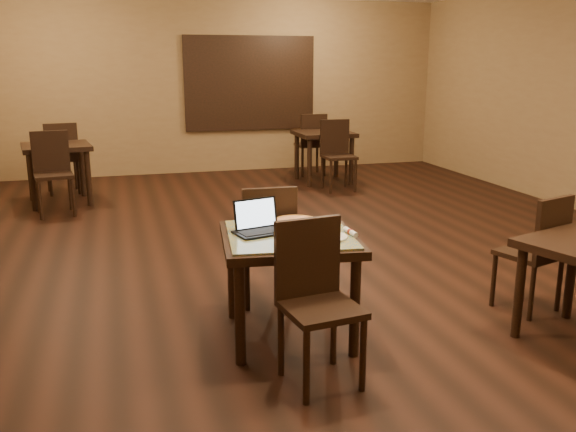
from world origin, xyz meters
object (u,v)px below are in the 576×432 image
object	(u,v)px
other_table_a	(324,140)
other_table_b	(57,155)
chair_main_far	(267,238)
other_table_b_chair_near	(52,168)
pizza_pan	(296,223)
chair_main_near	(315,292)
other_table_a_chair_far	(312,141)
laptop	(258,224)
other_table_a_chair_near	(337,151)
other_table_c_chair_far	(539,247)
tiled_table	(289,248)
other_table_b_chair_far	(62,154)

from	to	relation	value
other_table_a	other_table_b	size ratio (longest dim) A/B	0.88
chair_main_far	other_table_b_chair_near	xyz separation A→B (m)	(-1.91, 3.74, 0.04)
pizza_pan	chair_main_near	bearing A→B (deg)	-98.79
chair_main_far	other_table_a_chair_far	xyz separation A→B (m)	(2.15, 5.45, 0.04)
laptop	chair_main_near	bearing A→B (deg)	-89.30
pizza_pan	other_table_a_chair_near	distance (m)	5.01
other_table_a_chair_far	other_table_b_chair_near	xyz separation A→B (m)	(-4.06, -1.71, -0.00)
laptop	other_table_b	size ratio (longest dim) A/B	0.37
other_table_b	other_table_c_chair_far	distance (m)	6.40
tiled_table	laptop	xyz separation A→B (m)	(-0.20, 0.10, 0.16)
laptop	other_table_a_chair_near	distance (m)	5.28
other_table_b	other_table_b_chair_far	bearing A→B (deg)	79.82
other_table_a	other_table_a_chair_far	world-z (taller)	other_table_a_chair_far
chair_main_near	other_table_a_chair_far	world-z (taller)	other_table_a_chair_far
chair_main_near	pizza_pan	distance (m)	0.89
pizza_pan	other_table_a	distance (m)	5.58
tiled_table	laptop	distance (m)	0.28
other_table_a_chair_near	other_table_b_chair_near	distance (m)	4.09
other_table_b	other_table_c_chair_far	bearing A→B (deg)	-61.61
chair_main_near	other_table_a	size ratio (longest dim) A/B	1.13
chair_main_near	other_table_b_chair_near	distance (m)	5.32
other_table_a	other_table_c_chair_far	size ratio (longest dim) A/B	0.94
other_table_a	other_table_b_chair_near	world-z (taller)	other_table_b_chair_near
laptop	other_table_a_chair_near	bearing A→B (deg)	49.53
pizza_pan	laptop	bearing A→B (deg)	-156.74
other_table_b	other_table_b_chair_far	distance (m)	0.63
laptop	other_table_c_chair_far	world-z (taller)	laptop
pizza_pan	other_table_b_chair_far	distance (m)	5.72
chair_main_near	other_table_b_chair_far	bearing A→B (deg)	98.94
other_table_b	other_table_a	bearing A→B (deg)	-2.27
other_table_b	other_table_b_chair_far	world-z (taller)	other_table_b_chair_far
pizza_pan	other_table_a_chair_far	xyz separation A→B (m)	(2.03, 5.82, -0.17)
pizza_pan	other_table_c_chair_far	xyz separation A→B (m)	(1.85, -0.36, -0.24)
pizza_pan	other_table_a_chair_far	world-z (taller)	other_table_a_chair_far
tiled_table	other_table_a_chair_near	size ratio (longest dim) A/B	0.96
other_table_a_chair_near	other_table_c_chair_far	bearing A→B (deg)	-91.84
other_table_a_chair_far	other_table_b_chair_far	distance (m)	4.06
chair_main_near	chair_main_far	world-z (taller)	chair_main_near
other_table_b	other_table_c_chair_far	xyz separation A→B (m)	(3.87, -5.10, -0.15)
laptop	other_table_a_chair_far	bearing A→B (deg)	54.48
tiled_table	chair_main_near	distance (m)	0.62
other_table_a	other_table_b_chair_far	world-z (taller)	other_table_b_chair_far
pizza_pan	other_table_a	bearing A→B (deg)	68.70
other_table_a_chair_near	other_table_c_chair_far	size ratio (longest dim) A/B	1.13
chair_main_near	other_table_b	xyz separation A→B (m)	(-1.89, 5.59, 0.12)
other_table_a_chair_near	other_table_b	bearing A→B (deg)	178.01
other_table_b_chair_near	other_table_c_chair_far	distance (m)	5.93
chair_main_near	other_table_a_chair_far	xyz separation A→B (m)	(2.16, 6.68, 0.04)
chair_main_near	other_table_a_chair_near	world-z (taller)	other_table_a_chair_near
tiled_table	other_table_c_chair_far	xyz separation A→B (m)	(1.97, -0.12, -0.13)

